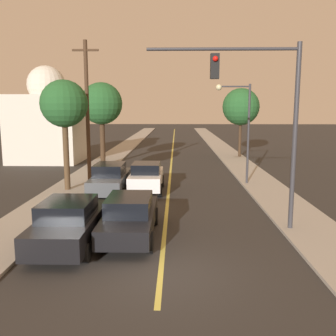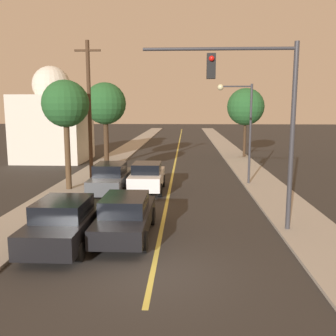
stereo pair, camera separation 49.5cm
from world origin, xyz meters
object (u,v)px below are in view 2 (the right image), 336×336
Objects in this scene: car_outer_lane_second at (111,178)px; car_near_lane_second at (147,177)px; car_near_lane_front at (126,216)px; domed_building_left at (53,122)px; tree_right_near at (246,107)px; tree_left_near at (66,105)px; tree_left_far at (105,104)px; car_outer_lane_front at (65,222)px; utility_pole_left at (89,110)px; streetlamp_right at (241,118)px; traffic_signal_mast at (260,104)px.

car_near_lane_second is at bearing 14.78° from car_outer_lane_second.
domed_building_left reaches higher than car_near_lane_front.
tree_right_near is at bearing 57.97° from car_outer_lane_second.
car_near_lane_front is 0.75× the size of tree_right_near.
tree_left_near is 9.26m from tree_left_far.
car_outer_lane_front is 8.01m from car_outer_lane_second.
tree_left_near is (-2.56, 8.52, 4.08)m from car_outer_lane_front.
utility_pole_left reaches higher than car_outer_lane_second.
car_near_lane_second reaches higher than car_near_lane_front.
tree_left_near is 0.93× the size of tree_left_far.
streetlamp_right is at bearing 60.48° from car_near_lane_front.
car_outer_lane_second is 10.07m from traffic_signal_mast.
tree_left_far is 6.32m from domed_building_left.
tree_right_near is 17.70m from domed_building_left.
car_outer_lane_second is 5.14m from utility_pole_left.
car_near_lane_front is 1.04× the size of car_outer_lane_front.
car_outer_lane_front is 25.81m from tree_right_near.
streetlamp_right is at bearing -33.51° from domed_building_left.
tree_right_near reaches higher than car_near_lane_front.
tree_left_near is at bearing 106.72° from car_outer_lane_front.
tree_right_near reaches higher than streetlamp_right.
car_outer_lane_second is 8.60m from streetlamp_right.
utility_pole_left is (-3.83, 2.44, 3.76)m from car_near_lane_second.
car_near_lane_front is 22.21m from domed_building_left.
car_outer_lane_front is at bearing -103.02° from car_near_lane_second.
tree_left_near reaches higher than streetlamp_right.
car_near_lane_second is 0.61× the size of traffic_signal_mast.
car_outer_lane_front is 0.53× the size of utility_pole_left.
utility_pole_left is (-1.86, 2.97, 3.76)m from car_outer_lane_second.
tree_right_near is (2.87, 21.75, -0.04)m from traffic_signal_mast.
streetlamp_right is (0.64, 8.84, -0.76)m from traffic_signal_mast.
streetlamp_right is 0.93× the size of tree_right_near.
streetlamp_right is at bearing 85.89° from traffic_signal_mast.
car_near_lane_second is 0.69× the size of tree_left_near.
car_outer_lane_second reaches higher than car_near_lane_front.
tree_left_near is 13.32m from domed_building_left.
tree_left_near is at bearing -91.47° from tree_left_far.
traffic_signal_mast is at bearing -53.90° from car_near_lane_second.
car_near_lane_second is 15.78m from domed_building_left.
car_outer_lane_second is 0.75× the size of tree_right_near.
car_outer_lane_front is at bearing -82.56° from tree_left_far.
car_outer_lane_second is at bearing -76.62° from tree_left_far.
car_near_lane_second is at bearing -158.88° from streetlamp_right.
car_outer_lane_second is 18.77m from tree_right_near.
traffic_signal_mast is at bearing -97.52° from tree_right_near.
streetlamp_right is at bearing 21.12° from car_near_lane_second.
domed_building_left is at bearing 146.49° from streetlamp_right.
car_near_lane_second is 6.76m from streetlamp_right.
tree_left_near reaches higher than car_outer_lane_second.
tree_left_far is at bearing 104.28° from car_near_lane_front.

